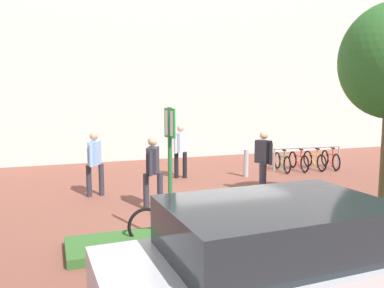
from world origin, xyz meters
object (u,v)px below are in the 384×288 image
object	(u,v)px
bike_rack_cluster	(307,160)
person_suited_dark	(263,158)
bollard_steel	(246,163)
person_suited_navy	(153,168)
parking_sign_post	(170,156)
bike_at_sign	(171,221)
person_casual_tan	(181,148)
person_shirt_blue	(95,160)
car_silver_sedan	(285,268)

from	to	relation	value
bike_rack_cluster	person_suited_dark	bearing A→B (deg)	-141.68
bollard_steel	person_suited_navy	xyz separation A→B (m)	(-3.75, -2.51, 0.53)
parking_sign_post	person_suited_dark	size ratio (longest dim) A/B	1.44
bike_at_sign	person_casual_tan	size ratio (longest dim) A/B	0.98
person_suited_dark	person_shirt_blue	xyz separation A→B (m)	(-4.31, 1.30, 0.00)
person_suited_dark	car_silver_sedan	distance (m)	6.36
bike_rack_cluster	person_shirt_blue	bearing A→B (deg)	-170.53
car_silver_sedan	bike_at_sign	bearing A→B (deg)	96.85
parking_sign_post	bike_at_sign	size ratio (longest dim) A/B	1.48
parking_sign_post	car_silver_sedan	xyz separation A→B (m)	(0.47, -3.01, -0.86)
bollard_steel	person_casual_tan	world-z (taller)	person_casual_tan
bollard_steel	car_silver_sedan	distance (m)	8.58
bike_rack_cluster	car_silver_sedan	size ratio (longest dim) A/B	0.61
person_casual_tan	car_silver_sedan	bearing A→B (deg)	-99.82
person_shirt_blue	car_silver_sedan	world-z (taller)	person_shirt_blue
person_suited_dark	person_casual_tan	distance (m)	3.08
bollard_steel	person_casual_tan	distance (m)	2.21
person_suited_dark	person_casual_tan	size ratio (longest dim) A/B	1.00
bike_rack_cluster	person_suited_dark	world-z (taller)	person_suited_dark
person_suited_dark	bike_at_sign	bearing A→B (deg)	-144.08
person_casual_tan	bike_rack_cluster	bearing A→B (deg)	-1.90
person_suited_navy	car_silver_sedan	size ratio (longest dim) A/B	0.39
bike_at_sign	person_shirt_blue	distance (m)	3.88
parking_sign_post	person_shirt_blue	xyz separation A→B (m)	(-0.93, 3.93, -0.64)
bike_at_sign	person_suited_navy	size ratio (longest dim) A/B	0.98
bollard_steel	bike_at_sign	bearing A→B (deg)	-130.60
person_suited_dark	parking_sign_post	bearing A→B (deg)	-142.14
car_silver_sedan	parking_sign_post	bearing A→B (deg)	98.90
parking_sign_post	person_suited_navy	size ratio (longest dim) A/B	1.44
parking_sign_post	person_suited_dark	xyz separation A→B (m)	(3.39, 2.63, -0.64)
bike_at_sign	person_suited_dark	xyz separation A→B (m)	(3.31, 2.40, 0.63)
bike_rack_cluster	bollard_steel	size ratio (longest dim) A/B	2.95
parking_sign_post	bike_rack_cluster	world-z (taller)	parking_sign_post
bike_at_sign	car_silver_sedan	xyz separation A→B (m)	(0.39, -3.25, 0.41)
bollard_steel	car_silver_sedan	xyz separation A→B (m)	(-3.53, -7.82, 0.31)
bike_at_sign	bike_rack_cluster	size ratio (longest dim) A/B	0.63
person_suited_dark	person_shirt_blue	size ratio (longest dim) A/B	1.00
person_shirt_blue	bike_at_sign	bearing A→B (deg)	-74.73
person_casual_tan	bollard_steel	bearing A→B (deg)	-14.48
bike_rack_cluster	person_casual_tan	world-z (taller)	person_casual_tan
bike_at_sign	person_suited_navy	xyz separation A→B (m)	(0.17, 2.06, 0.63)
person_suited_dark	person_suited_navy	bearing A→B (deg)	-173.84
person_suited_navy	person_suited_dark	bearing A→B (deg)	6.16
parking_sign_post	bike_rack_cluster	distance (m)	8.51
bike_at_sign	person_suited_dark	world-z (taller)	person_suited_dark
bollard_steel	person_shirt_blue	world-z (taller)	person_shirt_blue
person_shirt_blue	person_suited_navy	size ratio (longest dim) A/B	1.00
bike_rack_cluster	person_suited_dark	distance (m)	4.17
parking_sign_post	bollard_steel	bearing A→B (deg)	50.25
parking_sign_post	person_suited_dark	distance (m)	4.34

